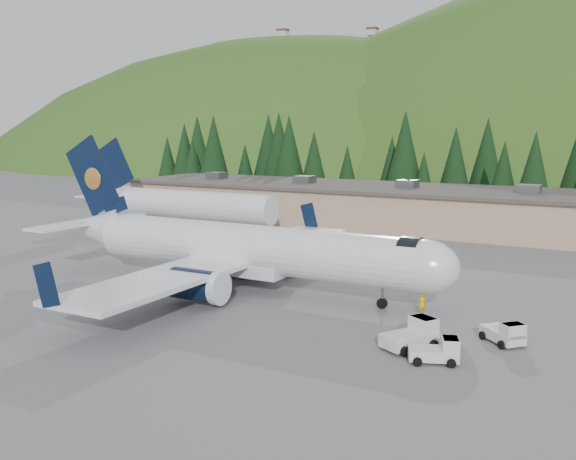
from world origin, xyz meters
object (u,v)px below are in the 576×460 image
at_px(baggage_tug_b, 505,334).
at_px(baggage_tug_c, 413,335).
at_px(second_airliner, 177,203).
at_px(airliner, 240,249).
at_px(terminal_building, 371,204).
at_px(baggage_tug_a, 438,351).
at_px(ramp_worker, 422,304).

height_order(baggage_tug_b, baggage_tug_c, baggage_tug_c).
bearing_deg(second_airliner, baggage_tug_c, -35.59).
distance_m(airliner, baggage_tug_b, 21.63).
xyz_separation_m(baggage_tug_c, terminal_building, (-20.51, 44.94, 1.84)).
distance_m(second_airliner, baggage_tug_c, 49.78).
xyz_separation_m(second_airliner, baggage_tug_c, (40.43, -28.94, -2.54)).
height_order(airliner, baggage_tug_a, airliner).
relative_size(baggage_tug_a, baggage_tug_c, 0.82).
height_order(baggage_tug_a, terminal_building, terminal_building).
bearing_deg(second_airliner, terminal_building, 38.78).
bearing_deg(terminal_building, baggage_tug_a, -64.26).
xyz_separation_m(second_airliner, ramp_worker, (38.86, -22.22, -2.52)).
xyz_separation_m(baggage_tug_c, ramp_worker, (-1.56, 6.72, 0.02)).
height_order(airliner, baggage_tug_b, airliner).
xyz_separation_m(airliner, baggage_tug_a, (18.52, -8.57, -2.59)).
xyz_separation_m(baggage_tug_a, baggage_tug_c, (-1.95, 1.64, 0.14)).
bearing_deg(airliner, ramp_worker, -0.97).
height_order(baggage_tug_c, ramp_worker, baggage_tug_c).
bearing_deg(ramp_worker, baggage_tug_a, 72.26).
xyz_separation_m(baggage_tug_b, baggage_tug_c, (-4.59, -3.26, 0.13)).
bearing_deg(terminal_building, ramp_worker, -63.62).
height_order(airliner, second_airliner, airliner).
height_order(second_airliner, terminal_building, second_airliner).
distance_m(baggage_tug_a, baggage_tug_b, 5.57).
distance_m(airliner, second_airliner, 32.45).
bearing_deg(airliner, baggage_tug_a, -25.00).
bearing_deg(second_airliner, baggage_tug_a, -35.81).
bearing_deg(baggage_tug_b, second_airliner, -167.36).
bearing_deg(baggage_tug_c, airliner, 97.20).
relative_size(baggage_tug_b, ramp_worker, 1.83).
bearing_deg(baggage_tug_b, terminal_building, 163.41).
relative_size(second_airliner, baggage_tug_c, 7.53).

